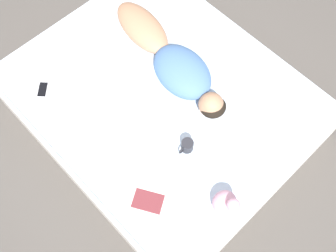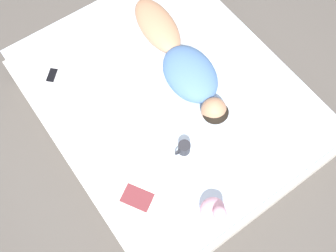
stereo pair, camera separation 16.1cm
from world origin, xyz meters
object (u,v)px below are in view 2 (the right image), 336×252
at_px(open_magazine, 143,185).
at_px(cell_phone, 52,75).
at_px(person, 181,60).
at_px(coffee_mug, 184,148).

height_order(open_magazine, cell_phone, same).
bearing_deg(person, coffee_mug, 63.08).
distance_m(person, cell_phone, 0.96).
xyz_separation_m(open_magazine, coffee_mug, (-0.35, -0.04, 0.04)).
distance_m(open_magazine, coffee_mug, 0.36).
bearing_deg(coffee_mug, person, -124.79).
bearing_deg(open_magazine, person, -172.34).
relative_size(coffee_mug, cell_phone, 0.78).
bearing_deg(open_magazine, cell_phone, -116.95).
relative_size(person, coffee_mug, 10.52).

